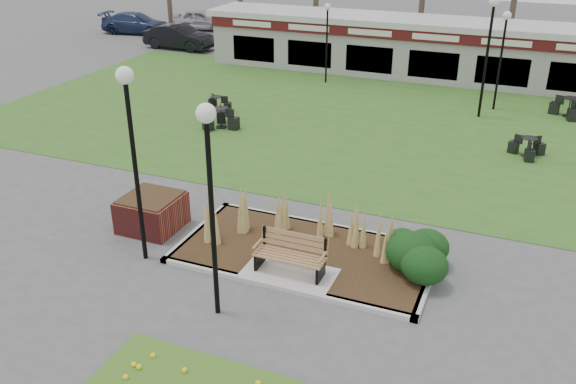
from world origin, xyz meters
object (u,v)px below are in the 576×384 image
at_px(brick_planter, 152,212).
at_px(lamp_post_far_right, 504,39).
at_px(food_pavilion, 439,49).
at_px(bistro_set_a, 221,121).
at_px(lamp_post_near_right, 209,167).
at_px(bistro_set_d, 569,110).
at_px(bistro_set_b, 217,106).
at_px(car_silver, 202,20).
at_px(lamp_post_mid_left, 130,124).
at_px(lamp_post_mid_right, 490,31).
at_px(lamp_post_far_left, 327,26).
at_px(bistro_set_c, 527,150).
at_px(car_black, 179,37).
at_px(park_bench, 291,254).
at_px(car_blue, 136,23).

relative_size(brick_planter, lamp_post_far_right, 0.36).
bearing_deg(food_pavilion, bistro_set_a, -121.03).
height_order(lamp_post_near_right, lamp_post_far_right, lamp_post_near_right).
bearing_deg(bistro_set_d, bistro_set_b, -160.18).
relative_size(bistro_set_a, car_silver, 0.36).
bearing_deg(car_silver, lamp_post_mid_left, -162.91).
relative_size(lamp_post_mid_left, bistro_set_d, 3.31).
xyz_separation_m(lamp_post_mid_right, bistro_set_b, (-10.44, -3.56, -3.30)).
distance_m(lamp_post_far_left, bistro_set_d, 11.47).
distance_m(lamp_post_near_right, bistro_set_b, 14.59).
bearing_deg(bistro_set_c, car_silver, 143.57).
height_order(lamp_post_far_left, car_black, lamp_post_far_left).
bearing_deg(park_bench, bistro_set_a, 126.77).
bearing_deg(bistro_set_d, car_silver, 154.76).
relative_size(lamp_post_mid_right, lamp_post_far_left, 1.27).
bearing_deg(lamp_post_near_right, lamp_post_mid_right, 77.19).
xyz_separation_m(lamp_post_near_right, car_silver, (-16.72, 28.74, -2.74)).
bearing_deg(lamp_post_mid_left, bistro_set_c, 51.95).
distance_m(lamp_post_mid_left, bistro_set_b, 12.35).
distance_m(park_bench, lamp_post_far_left, 17.60).
distance_m(bistro_set_d, car_silver, 26.34).
relative_size(food_pavilion, lamp_post_far_left, 6.44).
bearing_deg(park_bench, car_black, 127.30).
relative_size(bistro_set_b, car_black, 0.28).
bearing_deg(lamp_post_mid_left, lamp_post_far_right, 66.79).
xyz_separation_m(park_bench, lamp_post_far_left, (-4.95, 16.75, 2.20)).
height_order(food_pavilion, car_black, food_pavilion).
relative_size(brick_planter, bistro_set_d, 1.02).
distance_m(bistro_set_d, car_blue, 28.55).
bearing_deg(bistro_set_b, bistro_set_c, -1.59).
height_order(park_bench, bistro_set_d, park_bench).
relative_size(park_bench, lamp_post_mid_right, 0.35).
relative_size(lamp_post_near_right, car_blue, 0.98).
distance_m(lamp_post_far_left, bistro_set_a, 8.50).
relative_size(lamp_post_far_right, bistro_set_b, 3.39).
bearing_deg(car_silver, bistro_set_b, -158.43).
bearing_deg(lamp_post_mid_right, food_pavilion, 115.89).
relative_size(park_bench, lamp_post_far_left, 0.45).
distance_m(bistro_set_b, bistro_set_d, 14.76).
xyz_separation_m(lamp_post_mid_right, lamp_post_far_right, (0.47, 1.29, -0.53)).
height_order(lamp_post_far_right, bistro_set_d, lamp_post_far_right).
xyz_separation_m(lamp_post_mid_right, lamp_post_far_left, (-7.68, 2.67, -0.76)).
bearing_deg(food_pavilion, car_black, 176.25).
relative_size(lamp_post_far_right, bistro_set_d, 2.82).
relative_size(lamp_post_mid_right, bistro_set_b, 3.99).
relative_size(lamp_post_far_right, bistro_set_c, 3.27).
relative_size(lamp_post_far_left, bistro_set_c, 3.02).
bearing_deg(car_silver, park_bench, -156.49).
distance_m(park_bench, brick_planter, 4.47).
distance_m(park_bench, lamp_post_near_right, 3.59).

